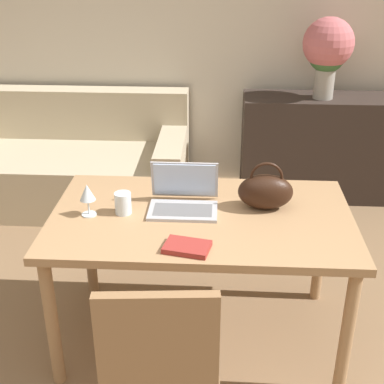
% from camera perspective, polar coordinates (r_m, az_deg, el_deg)
% --- Properties ---
extents(wall_back, '(10.00, 0.06, 2.70)m').
position_cam_1_polar(wall_back, '(4.38, 2.03, 18.06)').
color(wall_back, beige).
rests_on(wall_back, ground_plane).
extents(dining_table, '(1.45, 0.85, 0.73)m').
position_cam_1_polar(dining_table, '(2.61, 1.00, -4.01)').
color(dining_table, '#A87F56').
rests_on(dining_table, ground_plane).
extents(chair, '(0.47, 0.47, 0.91)m').
position_cam_1_polar(chair, '(2.10, -3.42, -17.55)').
color(chair, olive).
rests_on(chair, ground_plane).
extents(couch, '(1.89, 0.90, 0.82)m').
position_cam_1_polar(couch, '(4.37, -13.15, 2.80)').
color(couch, '#C1B293').
rests_on(couch, ground_plane).
extents(sideboard, '(1.27, 0.40, 0.82)m').
position_cam_1_polar(sideboard, '(4.38, 13.67, 4.62)').
color(sideboard, '#332823').
rests_on(sideboard, ground_plane).
extents(laptop, '(0.33, 0.26, 0.22)m').
position_cam_1_polar(laptop, '(2.61, -0.89, -0.43)').
color(laptop, '#ADADB2').
rests_on(laptop, dining_table).
extents(drinking_glass, '(0.08, 0.08, 0.11)m').
position_cam_1_polar(drinking_glass, '(2.58, -7.37, -1.18)').
color(drinking_glass, silver).
rests_on(drinking_glass, dining_table).
extents(wine_glass, '(0.07, 0.07, 0.16)m').
position_cam_1_polar(wine_glass, '(2.56, -11.10, -0.19)').
color(wine_glass, silver).
rests_on(wine_glass, dining_table).
extents(handbag, '(0.27, 0.15, 0.24)m').
position_cam_1_polar(handbag, '(2.61, 7.84, 0.09)').
color(handbag, black).
rests_on(handbag, dining_table).
extents(flower_vase, '(0.37, 0.37, 0.59)m').
position_cam_1_polar(flower_vase, '(4.13, 14.29, 14.58)').
color(flower_vase, '#9E998E').
rests_on(flower_vase, sideboard).
extents(book, '(0.22, 0.17, 0.02)m').
position_cam_1_polar(book, '(2.29, -0.53, -5.89)').
color(book, maroon).
rests_on(book, dining_table).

